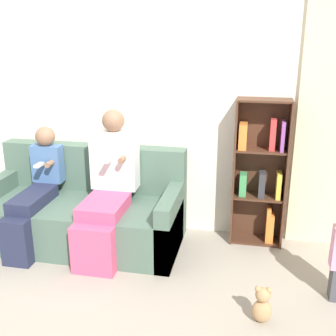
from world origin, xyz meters
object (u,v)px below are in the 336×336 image
at_px(child_seated, 35,190).
at_px(bookshelf, 261,174).
at_px(adult_seated, 108,183).
at_px(couch, 84,212).
at_px(teddy_bear, 262,305).

relative_size(child_seated, bookshelf, 0.78).
bearing_deg(child_seated, bookshelf, 13.35).
bearing_deg(adult_seated, child_seated, -176.07).
distance_m(adult_seated, child_seated, 0.70).
xyz_separation_m(adult_seated, child_seated, (-0.69, -0.05, -0.10)).
height_order(couch, child_seated, child_seated).
relative_size(adult_seated, bookshelf, 0.93).
distance_m(couch, child_seated, 0.49).
relative_size(child_seated, teddy_bear, 3.84).
distance_m(child_seated, teddy_bear, 2.21).
bearing_deg(teddy_bear, bookshelf, 91.82).
bearing_deg(teddy_bear, child_seated, 160.09).
distance_m(child_seated, bookshelf, 2.06).
bearing_deg(child_seated, couch, 20.62).
bearing_deg(teddy_bear, couch, 151.60).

